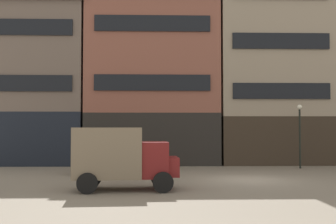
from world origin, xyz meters
The scene contains 7 objects.
ground_plane centered at (0.00, 0.00, 0.00)m, with size 120.00×120.00×0.00m, color slate.
building_far_left centered at (-13.35, 9.96, 5.98)m, with size 7.55×5.81×11.86m.
building_center_left centered at (-4.96, 9.96, 6.20)m, with size 9.93×5.81×12.31m.
building_center_right centered at (3.92, 9.96, 7.19)m, with size 8.51×5.81×14.29m.
delivery_truck_near centered at (-6.13, -3.25, 1.42)m, with size 4.44×2.34×2.62m.
sedan_dark centered at (-7.57, 2.83, 0.91)m, with size 3.86×2.21×1.83m.
streetlamp_curbside centered at (4.58, 5.67, 2.67)m, with size 0.32×0.32×4.12m.
Camera 1 is at (-4.69, -20.68, 2.60)m, focal length 44.05 mm.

